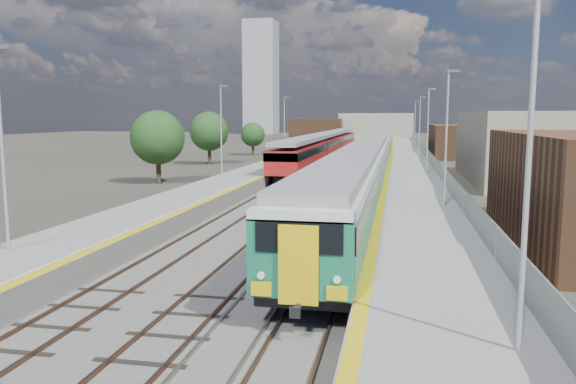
% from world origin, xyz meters
% --- Properties ---
extents(ground, '(320.00, 320.00, 0.00)m').
position_xyz_m(ground, '(0.00, 50.00, 0.00)').
color(ground, '#47443A').
rests_on(ground, ground).
extents(ballast_bed, '(10.50, 155.00, 0.06)m').
position_xyz_m(ballast_bed, '(-2.25, 52.50, 0.03)').
color(ballast_bed, '#565451').
rests_on(ballast_bed, ground).
extents(tracks, '(8.96, 160.00, 0.17)m').
position_xyz_m(tracks, '(-1.65, 54.18, 0.11)').
color(tracks, '#4C3323').
rests_on(tracks, ground).
extents(platform_right, '(4.70, 155.00, 8.52)m').
position_xyz_m(platform_right, '(5.28, 52.49, 0.54)').
color(platform_right, slate).
rests_on(platform_right, ground).
extents(platform_left, '(4.30, 155.00, 8.52)m').
position_xyz_m(platform_left, '(-9.05, 52.49, 0.52)').
color(platform_left, slate).
rests_on(platform_left, ground).
extents(buildings, '(72.00, 185.50, 40.00)m').
position_xyz_m(buildings, '(-18.12, 138.60, 10.70)').
color(buildings, brown).
rests_on(buildings, ground).
extents(green_train, '(2.93, 81.61, 3.23)m').
position_xyz_m(green_train, '(1.50, 44.87, 2.27)').
color(green_train, black).
rests_on(green_train, ground).
extents(red_train, '(2.95, 59.82, 3.73)m').
position_xyz_m(red_train, '(-5.50, 65.05, 2.20)').
color(red_train, black).
rests_on(red_train, ground).
extents(tree_a, '(4.84, 4.84, 6.56)m').
position_xyz_m(tree_a, '(-17.07, 36.93, 4.13)').
color(tree_a, '#382619').
rests_on(tree_a, ground).
extents(tree_b, '(4.90, 4.90, 6.65)m').
position_xyz_m(tree_b, '(-19.34, 57.49, 4.18)').
color(tree_b, '#382619').
rests_on(tree_b, ground).
extents(tree_c, '(3.79, 3.79, 5.13)m').
position_xyz_m(tree_c, '(-18.43, 75.71, 3.22)').
color(tree_c, '#382619').
rests_on(tree_c, ground).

